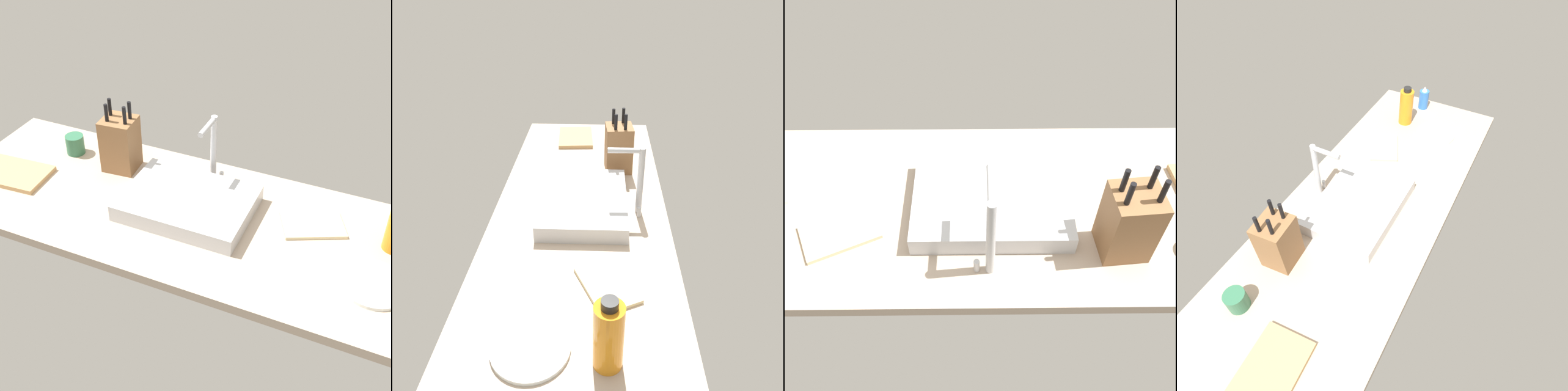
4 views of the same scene
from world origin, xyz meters
TOP-DOWN VIEW (x-y plane):
  - countertop_slab at (0.00, 0.00)cm, footprint 188.47×67.45cm
  - sink_basin at (-2.57, 1.43)cm, footprint 44.67×32.86cm
  - faucet at (-1.57, 21.17)cm, footprint 5.50×13.71cm
  - knife_block at (-37.34, 15.63)cm, footprint 13.45×12.77cm
  - cutting_board at (-72.39, -6.30)cm, footprint 27.33×19.45cm
  - dinner_plate at (63.26, -9.13)cm, footprint 20.53×20.53cm
  - dish_towel at (40.06, 10.38)cm, footprint 24.49×21.06cm
  - coffee_mug at (-59.99, 17.13)cm, footprint 7.41×7.41cm

SIDE VIEW (x-z plane):
  - countertop_slab at x=0.00cm, z-range 0.00..3.50cm
  - dinner_plate at x=63.26cm, z-range 3.50..4.70cm
  - dish_towel at x=40.06cm, z-range 3.50..4.70cm
  - cutting_board at x=-72.39cm, z-range 3.50..5.30cm
  - sink_basin at x=-2.57cm, z-range 3.50..9.69cm
  - coffee_mug at x=-59.99cm, z-range 3.50..11.36cm
  - knife_block at x=-37.34cm, z-range 0.33..28.42cm
  - faucet at x=-1.57cm, z-range 5.85..32.80cm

